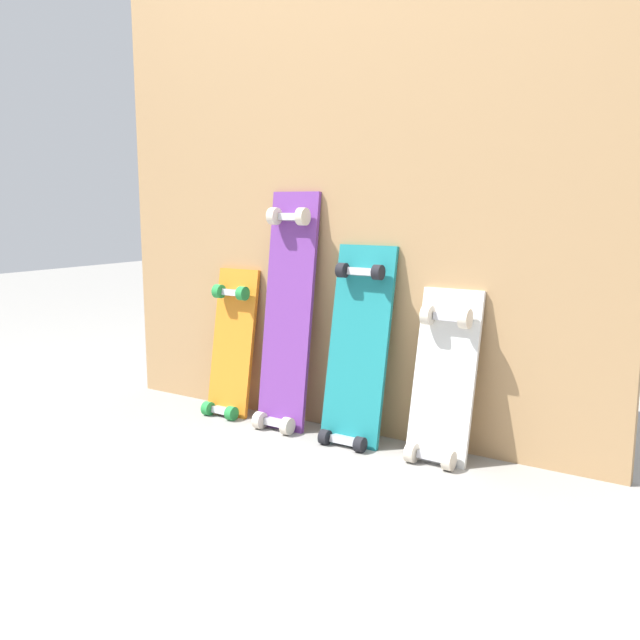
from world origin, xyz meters
The scene contains 6 objects.
ground_plane centered at (0.00, 0.00, 0.00)m, with size 12.00×12.00×0.00m, color gray.
plywood_wall_panel centered at (0.00, 0.07, 0.86)m, with size 1.92×0.04×1.71m, color tan.
skateboard_orange centered at (-0.43, -0.02, 0.24)m, with size 0.18×0.17×0.61m.
skateboard_purple centered at (-0.17, -0.03, 0.38)m, with size 0.19×0.19×0.89m.
skateboard_teal centered at (0.12, -0.03, 0.29)m, with size 0.21×0.20×0.72m.
skateboard_white centered at (0.42, -0.03, 0.23)m, with size 0.20×0.19×0.59m.
Camera 1 is at (1.21, -1.95, 0.79)m, focal length 38.62 mm.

